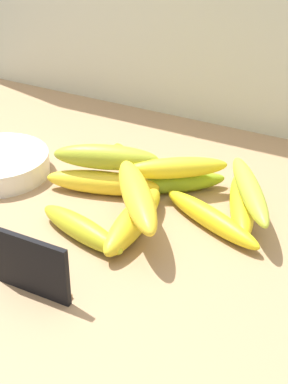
# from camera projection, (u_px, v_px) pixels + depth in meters

# --- Properties ---
(counter_top) EXTENTS (1.10, 0.76, 0.03)m
(counter_top) POSITION_uv_depth(u_px,v_px,m) (118.00, 221.00, 0.97)
(counter_top) COLOR #A07D58
(counter_top) RESTS_ON ground
(chalkboard_sign) EXTENTS (0.11, 0.02, 0.08)m
(chalkboard_sign) POSITION_uv_depth(u_px,v_px,m) (30.00, 267.00, 0.78)
(chalkboard_sign) COLOR black
(chalkboard_sign) RESTS_ON counter_top
(banana_0) EXTENTS (0.17, 0.08, 0.04)m
(banana_0) POSITION_uv_depth(u_px,v_px,m) (82.00, 229.00, 0.89)
(banana_0) COLOR gold
(banana_0) RESTS_ON counter_top
(banana_1) EXTENTS (0.17, 0.17, 0.03)m
(banana_1) POSITION_uv_depth(u_px,v_px,m) (131.00, 170.00, 1.04)
(banana_1) COLOR yellow
(banana_1) RESTS_ON counter_top
(banana_2) EXTENTS (0.06, 0.19, 0.04)m
(banana_2) POSITION_uv_depth(u_px,v_px,m) (133.00, 220.00, 0.90)
(banana_2) COLOR yellow
(banana_2) RESTS_ON counter_top
(banana_3) EXTENTS (0.19, 0.11, 0.03)m
(banana_3) POSITION_uv_depth(u_px,v_px,m) (211.00, 219.00, 0.92)
(banana_3) COLOR yellow
(banana_3) RESTS_ON counter_top
(banana_4) EXTENTS (0.19, 0.09, 0.04)m
(banana_4) POSITION_uv_depth(u_px,v_px,m) (103.00, 183.00, 1.00)
(banana_4) COLOR yellow
(banana_4) RESTS_ON counter_top
(banana_5) EXTENTS (0.14, 0.12, 0.03)m
(banana_5) POSITION_uv_depth(u_px,v_px,m) (179.00, 183.00, 1.01)
(banana_5) COLOR #91BB28
(banana_5) RESTS_ON counter_top
(banana_6) EXTENTS (0.11, 0.19, 0.04)m
(banana_6) POSITION_uv_depth(u_px,v_px,m) (242.00, 204.00, 0.95)
(banana_6) COLOR yellow
(banana_6) RESTS_ON counter_top
(banana_7) EXTENTS (0.16, 0.13, 0.03)m
(banana_7) POSITION_uv_depth(u_px,v_px,m) (175.00, 168.00, 0.98)
(banana_7) COLOR yellow
(banana_7) RESTS_ON banana_5
(banana_8) EXTENTS (0.13, 0.19, 0.03)m
(banana_8) POSITION_uv_depth(u_px,v_px,m) (250.00, 190.00, 0.92)
(banana_8) COLOR #ADC336
(banana_8) RESTS_ON banana_6
(banana_9) EXTENTS (0.16, 0.18, 0.04)m
(banana_9) POSITION_uv_depth(u_px,v_px,m) (137.00, 195.00, 0.88)
(banana_9) COLOR yellow
(banana_9) RESTS_ON banana_2
(banana_10) EXTENTS (0.18, 0.10, 0.04)m
(banana_10) POSITION_uv_depth(u_px,v_px,m) (106.00, 157.00, 0.99)
(banana_10) COLOR #A3B22C
(banana_10) RESTS_ON banana_4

